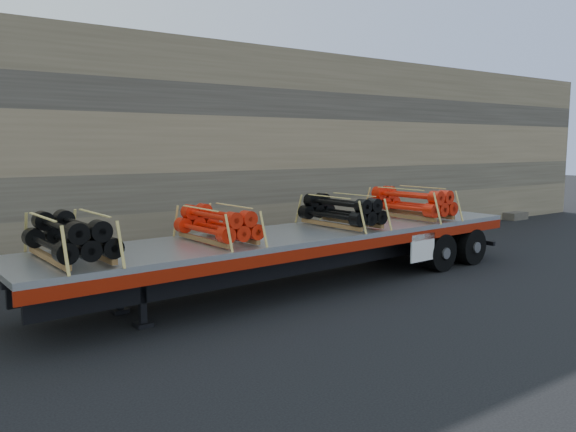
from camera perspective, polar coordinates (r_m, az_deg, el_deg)
name	(u,v)px	position (r m, az deg, el deg)	size (l,w,h in m)	color
ground	(289,290)	(14.34, 0.15, -7.53)	(120.00, 120.00, 0.00)	black
rock_wall	(179,150)	(19.54, -11.00, 6.64)	(44.00, 3.00, 7.00)	#7A6B54
trailer	(300,259)	(14.63, 1.22, -4.35)	(14.32, 2.75, 1.43)	#B8BBC0
bundle_front	(70,238)	(11.67, -21.26, -2.12)	(1.20, 2.39, 0.85)	black
bundle_midfront	(217,225)	(13.03, -7.18, -0.91)	(1.10, 2.19, 0.78)	red
bundle_midrear	(341,212)	(15.42, 5.44, 0.45)	(1.16, 2.32, 0.82)	black
bundle_rear	(411,203)	(17.58, 12.37, 1.25)	(1.25, 2.51, 0.89)	red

